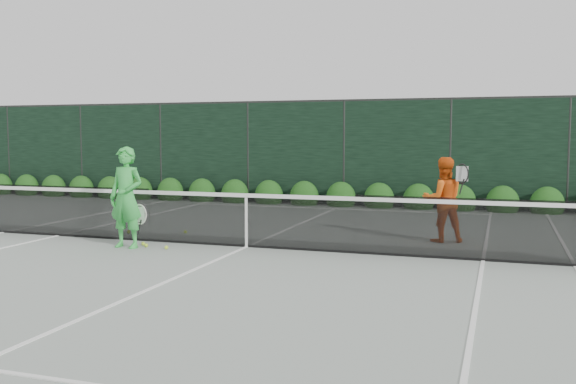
% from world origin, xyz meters
% --- Properties ---
extents(ground, '(80.00, 80.00, 0.00)m').
position_xyz_m(ground, '(0.00, 0.00, 0.00)').
color(ground, gray).
rests_on(ground, ground).
extents(tennis_net, '(12.90, 0.10, 1.07)m').
position_xyz_m(tennis_net, '(-0.02, 0.00, 0.53)').
color(tennis_net, black).
rests_on(tennis_net, ground).
extents(player_woman, '(0.70, 0.48, 1.82)m').
position_xyz_m(player_woman, '(-2.03, -0.72, 0.91)').
color(player_woman, green).
rests_on(player_woman, ground).
extents(player_man, '(0.95, 0.85, 1.62)m').
position_xyz_m(player_man, '(3.32, 1.73, 0.81)').
color(player_man, '#E85A13').
rests_on(player_man, ground).
extents(court_lines, '(11.03, 23.83, 0.01)m').
position_xyz_m(court_lines, '(0.00, 0.00, 0.01)').
color(court_lines, white).
rests_on(court_lines, ground).
extents(windscreen_fence, '(32.00, 21.07, 3.06)m').
position_xyz_m(windscreen_fence, '(0.00, -2.71, 1.51)').
color(windscreen_fence, black).
rests_on(windscreen_fence, ground).
extents(hedge_row, '(31.66, 0.65, 0.94)m').
position_xyz_m(hedge_row, '(-0.00, 7.15, 0.23)').
color(hedge_row, '#11360E').
rests_on(hedge_row, ground).
extents(tennis_balls, '(1.73, 1.85, 0.07)m').
position_xyz_m(tennis_balls, '(-1.93, 0.03, 0.03)').
color(tennis_balls, '#BCE533').
rests_on(tennis_balls, ground).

